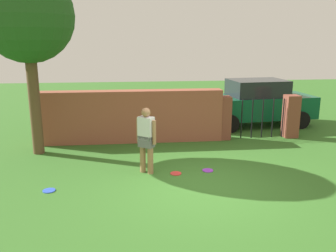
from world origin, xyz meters
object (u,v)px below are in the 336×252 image
at_px(frisbee_red, 176,173).
at_px(person, 146,137).
at_px(car, 256,103).
at_px(frisbee_blue, 49,191).
at_px(tree, 27,17).
at_px(frisbee_purple, 208,170).

bearing_deg(frisbee_red, person, 167.37).
distance_m(car, frisbee_blue, 8.48).
relative_size(tree, car, 1.16).
distance_m(car, frisbee_purple, 5.42).
height_order(car, frisbee_red, car).
relative_size(frisbee_purple, frisbee_red, 1.00).
distance_m(person, car, 6.26).
bearing_deg(frisbee_blue, car, 39.64).
bearing_deg(car, frisbee_purple, -127.67).
relative_size(tree, person, 3.11).
height_order(frisbee_purple, frisbee_red, same).
distance_m(car, frisbee_red, 5.98).
distance_m(person, frisbee_red, 1.14).
xyz_separation_m(person, car, (4.34, 4.52, -0.04)).
height_order(car, frisbee_purple, car).
bearing_deg(tree, car, 19.75).
distance_m(frisbee_purple, frisbee_red, 0.83).
xyz_separation_m(person, frisbee_blue, (-2.16, -0.86, -0.89)).
distance_m(tree, car, 8.32).
xyz_separation_m(tree, person, (3.01, -1.88, -2.85)).
distance_m(tree, frisbee_red, 5.64).
xyz_separation_m(frisbee_purple, frisbee_red, (-0.82, -0.12, 0.00)).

